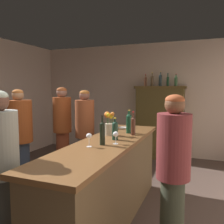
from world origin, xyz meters
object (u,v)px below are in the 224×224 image
object	(u,v)px
display_cabinet	(160,121)
flower_arrangement	(109,124)
cheese_plate	(123,128)
patron_in_grey	(1,170)
wine_bottle_pinot	(115,130)
display_bottle_midleft	(152,80)
wine_glass_front	(89,137)
patron_in_navy	(20,139)
display_bottle_left	(146,81)
display_bottle_right	(176,81)
wine_bottle_merlot	(102,132)
wine_glass_mid	(116,135)
wine_bottle_syrah	(133,125)
bar_counter	(107,182)
display_bottle_midright	(168,81)
bartender	(173,170)
patron_near_entrance	(62,128)
patron_tall	(85,133)
display_bottle_center	(160,80)
wine_bottle_chardonnay	(129,122)

from	to	relation	value
display_cabinet	flower_arrangement	distance (m)	2.66
cheese_plate	patron_in_grey	xyz separation A→B (m)	(-0.51, -2.03, -0.11)
wine_bottle_pinot	display_bottle_midleft	distance (m)	2.98
wine_glass_front	cheese_plate	distance (m)	1.33
patron_in_navy	display_bottle_left	bearing A→B (deg)	87.46
display_bottle_right	patron_in_navy	world-z (taller)	display_bottle_right
cheese_plate	wine_bottle_merlot	bearing A→B (deg)	-82.23
wine_glass_mid	display_bottle_left	xyz separation A→B (m)	(-0.41, 3.10, 0.70)
wine_bottle_syrah	display_bottle_midleft	bearing A→B (deg)	96.40
wine_glass_mid	patron_in_grey	xyz separation A→B (m)	(-0.80, -0.93, -0.22)
display_bottle_left	bar_counter	bearing A→B (deg)	-85.01
patron_in_grey	cheese_plate	bearing A→B (deg)	0.76
wine_glass_mid	display_bottle_midright	bearing A→B (deg)	87.81
wine_glass_mid	display_bottle_left	size ratio (longest dim) A/B	0.52
wine_glass_front	display_bottle_midleft	bearing A→B (deg)	90.33
display_bottle_midright	flower_arrangement	bearing A→B (deg)	-98.39
wine_glass_front	cheese_plate	bearing A→B (deg)	92.69
flower_arrangement	display_bottle_right	xyz separation A→B (m)	(0.57, 2.64, 0.66)
patron_in_grey	bartender	bearing A→B (deg)	-52.34
display_bottle_midleft	patron_near_entrance	world-z (taller)	display_bottle_midleft
bar_counter	wine_bottle_merlot	distance (m)	0.68
patron_tall	wine_bottle_merlot	bearing A→B (deg)	-8.88
flower_arrangement	patron_in_navy	xyz separation A→B (m)	(-1.39, -0.20, -0.28)
wine_glass_mid	display_bottle_midright	distance (m)	3.18
display_bottle_midleft	patron_near_entrance	size ratio (longest dim) A/B	0.19
bar_counter	flower_arrangement	xyz separation A→B (m)	(-0.13, 0.38, 0.66)
wine_bottle_syrah	display_cabinet	bearing A→B (deg)	91.89
wine_glass_front	flower_arrangement	size ratio (longest dim) A/B	0.47
patron_in_navy	patron_tall	bearing A→B (deg)	72.05
display_bottle_right	patron_tall	distance (m)	2.56
cheese_plate	display_bottle_right	distance (m)	2.24
wine_bottle_merlot	patron_in_navy	xyz separation A→B (m)	(-1.54, 0.35, -0.27)
display_bottle_center	patron_tall	xyz separation A→B (m)	(-0.93, -2.01, -0.96)
patron_tall	bartender	world-z (taller)	patron_tall
display_bottle_center	display_bottle_right	world-z (taller)	display_bottle_center
wine_glass_mid	patron_in_grey	bearing A→B (deg)	-130.63
display_bottle_right	patron_in_grey	size ratio (longest dim) A/B	0.17
flower_arrangement	display_bottle_left	size ratio (longest dim) A/B	1.14
bar_counter	flower_arrangement	distance (m)	0.77
flower_arrangement	display_bottle_right	distance (m)	2.78
flower_arrangement	display_cabinet	bearing A→B (deg)	85.16
wine_glass_front	wine_bottle_chardonnay	bearing A→B (deg)	80.16
wine_glass_front	patron_in_grey	xyz separation A→B (m)	(-0.57, -0.70, -0.22)
patron_near_entrance	bartender	bearing A→B (deg)	8.95
patron_near_entrance	patron_in_grey	distance (m)	2.29
bar_counter	display_bottle_right	world-z (taller)	display_bottle_right
flower_arrangement	patron_tall	world-z (taller)	patron_tall
flower_arrangement	display_bottle_midleft	size ratio (longest dim) A/B	1.01
wine_bottle_merlot	patron_tall	world-z (taller)	patron_tall
flower_arrangement	display_bottle_midright	distance (m)	2.75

